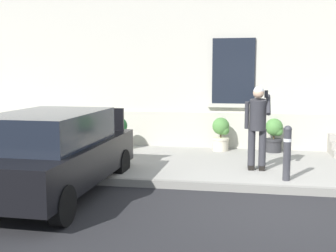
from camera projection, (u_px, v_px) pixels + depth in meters
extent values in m
plane|color=#232326|center=(278.00, 210.00, 6.76)|extent=(80.00, 80.00, 0.00)
cube|color=#99968E|center=(269.00, 167.00, 9.49)|extent=(24.00, 3.60, 0.15)
cube|color=gray|center=(275.00, 189.00, 7.67)|extent=(24.00, 0.12, 0.15)
cube|color=beige|center=(268.00, 13.00, 11.46)|extent=(24.00, 1.40, 7.50)
cube|color=#BCB7A8|center=(266.00, 134.00, 11.16)|extent=(24.00, 0.08, 1.10)
cube|color=black|center=(233.00, 71.00, 11.10)|extent=(1.10, 0.06, 1.70)
cube|color=#BCB7A8|center=(233.00, 105.00, 11.18)|extent=(1.30, 0.12, 0.10)
cube|color=black|center=(54.00, 161.00, 7.51)|extent=(1.82, 4.03, 0.64)
cube|color=black|center=(49.00, 128.00, 7.29)|extent=(1.58, 2.43, 0.56)
cube|color=black|center=(96.00, 152.00, 9.50)|extent=(1.66, 0.13, 0.20)
cube|color=yellow|center=(95.00, 144.00, 9.47)|extent=(0.52, 0.03, 0.12)
cube|color=#B21414|center=(63.00, 132.00, 9.58)|extent=(0.16, 0.04, 0.18)
cube|color=#B21414|center=(128.00, 134.00, 9.29)|extent=(0.16, 0.04, 0.18)
cube|color=black|center=(90.00, 122.00, 9.15)|extent=(1.49, 0.08, 0.60)
cylinder|color=black|center=(62.00, 206.00, 6.03)|extent=(0.21, 0.60, 0.60)
cylinder|color=black|center=(50.00, 161.00, 9.07)|extent=(0.21, 0.60, 0.60)
cylinder|color=black|center=(121.00, 164.00, 8.76)|extent=(0.21, 0.60, 0.60)
cylinder|color=#333338|center=(287.00, 156.00, 7.96)|extent=(0.14, 0.14, 0.95)
sphere|color=#333338|center=(288.00, 129.00, 7.90)|extent=(0.15, 0.15, 0.15)
cylinder|color=silver|center=(288.00, 140.00, 7.92)|extent=(0.15, 0.15, 0.06)
cylinder|color=#2D2D33|center=(251.00, 149.00, 8.82)|extent=(0.15, 0.15, 0.82)
cube|color=black|center=(251.00, 167.00, 8.93)|extent=(0.12, 0.28, 0.10)
cylinder|color=#2D2D33|center=(262.00, 149.00, 8.78)|extent=(0.15, 0.15, 0.82)
cube|color=black|center=(262.00, 167.00, 8.89)|extent=(0.12, 0.28, 0.10)
cylinder|color=#2D2D33|center=(258.00, 115.00, 8.67)|extent=(0.34, 0.43, 0.66)
sphere|color=tan|center=(259.00, 93.00, 8.55)|extent=(0.22, 0.22, 0.22)
sphere|color=silver|center=(259.00, 91.00, 8.54)|extent=(0.21, 0.21, 0.21)
cylinder|color=#2D2D33|center=(247.00, 115.00, 8.67)|extent=(0.09, 0.17, 0.57)
cylinder|color=#2D2D33|center=(268.00, 105.00, 8.57)|extent=(0.09, 0.43, 0.41)
cube|color=black|center=(266.00, 94.00, 8.50)|extent=(0.07, 0.02, 0.15)
cylinder|color=#606B38|center=(119.00, 143.00, 11.12)|extent=(0.40, 0.40, 0.34)
cylinder|color=#606B38|center=(119.00, 138.00, 11.11)|extent=(0.44, 0.44, 0.05)
cylinder|color=#47331E|center=(119.00, 132.00, 11.09)|extent=(0.04, 0.04, 0.24)
sphere|color=#1E5628|center=(119.00, 126.00, 11.06)|extent=(0.44, 0.44, 0.44)
sphere|color=#1E5628|center=(122.00, 130.00, 11.01)|extent=(0.24, 0.24, 0.24)
cylinder|color=beige|center=(221.00, 144.00, 11.02)|extent=(0.40, 0.40, 0.34)
cylinder|color=beige|center=(221.00, 139.00, 11.00)|extent=(0.44, 0.44, 0.05)
cylinder|color=#47331E|center=(221.00, 133.00, 10.98)|extent=(0.04, 0.04, 0.24)
sphere|color=#4C843D|center=(221.00, 126.00, 10.96)|extent=(0.44, 0.44, 0.44)
sphere|color=#4C843D|center=(225.00, 130.00, 10.91)|extent=(0.24, 0.24, 0.24)
cylinder|color=#2D2D30|center=(273.00, 145.00, 10.83)|extent=(0.40, 0.40, 0.34)
cylinder|color=#2D2D30|center=(274.00, 140.00, 10.81)|extent=(0.44, 0.44, 0.05)
cylinder|color=#47331E|center=(274.00, 134.00, 10.79)|extent=(0.04, 0.04, 0.24)
sphere|color=#4C843D|center=(274.00, 127.00, 10.77)|extent=(0.44, 0.44, 0.44)
sphere|color=#4C843D|center=(278.00, 131.00, 10.71)|extent=(0.24, 0.24, 0.24)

